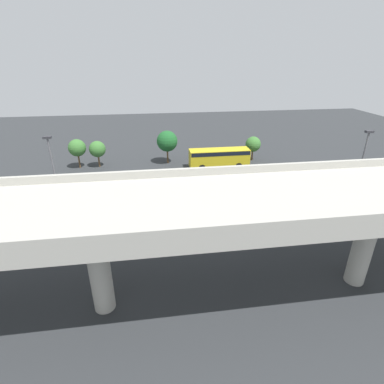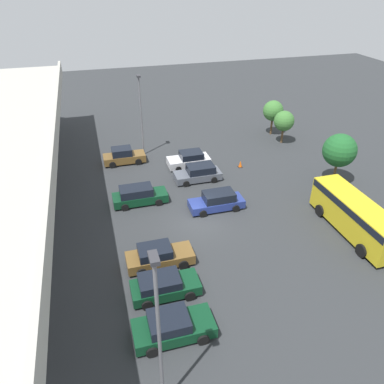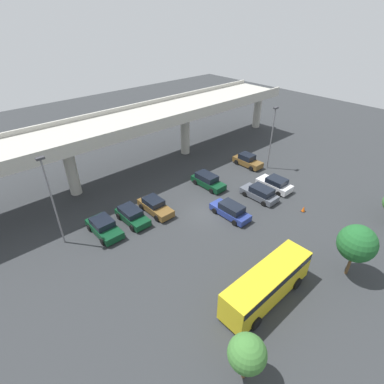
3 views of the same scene
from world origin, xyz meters
The scene contains 16 objects.
ground_plane centered at (0.00, 0.00, 0.00)m, with size 114.07×114.07×0.00m, color #2D3033.
parked_car_0 centered at (-9.97, 4.70, 0.72)m, with size 2.26×4.55×1.53m.
parked_car_1 centered at (-6.80, 4.51, 0.71)m, with size 2.10×4.31×1.45m.
parked_car_2 centered at (-3.97, 4.25, 0.72)m, with size 2.06×4.64×1.54m.
parked_car_3 centered at (1.61, -1.96, 0.75)m, with size 2.01×4.68×1.58m.
parked_car_4 centered at (4.32, 4.33, 0.77)m, with size 2.04×4.72×1.60m.
parked_car_5 centered at (6.90, -1.89, 0.74)m, with size 2.14×4.49×1.55m.
parked_car_6 centered at (10.02, -1.82, 0.74)m, with size 2.23×4.33×1.57m.
parked_car_7 centered at (12.62, 4.63, 0.77)m, with size 2.00×4.33×1.70m.
shuttle_bus centered at (-4.42, -10.99, 1.66)m, with size 8.61×2.59×2.77m.
lamp_post_near_aisle centered at (14.16, 2.25, 5.03)m, with size 0.70×0.35×8.65m.
lamp_post_mid_lot centered at (-13.60, 6.00, 5.26)m, with size 0.70×0.35×9.11m.
tree_front_centre centered at (2.82, -14.18, 3.40)m, with size 3.08×3.08×4.95m.
tree_front_right centered at (12.92, -13.95, 2.67)m, with size 2.33×2.33×3.85m.
tree_front_far_right centered at (15.69, -13.92, 2.98)m, with size 2.45×2.45×4.22m.
traffic_cone centered at (8.34, -6.86, 0.33)m, with size 0.44×0.44×0.70m.
Camera 2 is at (-23.67, 7.46, 17.79)m, focal length 35.00 mm.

